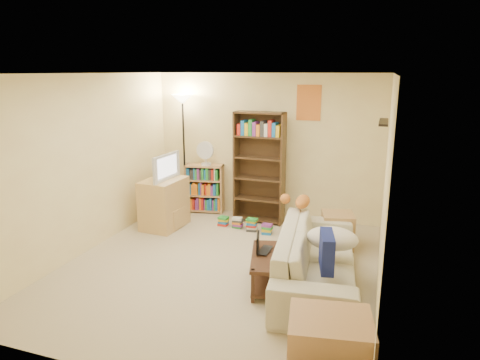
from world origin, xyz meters
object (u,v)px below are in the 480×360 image
at_px(television, 163,167).
at_px(sofa, 317,258).
at_px(floor_lamp, 183,119).
at_px(short_bookshelf, 205,188).
at_px(desk_fan, 205,153).
at_px(tall_bookshelf, 259,165).
at_px(tv_stand, 164,203).
at_px(end_cabinet, 329,348).
at_px(tabby_cat, 300,201).
at_px(mug, 282,260).
at_px(side_table, 337,230).
at_px(laptop, 269,251).
at_px(coffee_table, 273,267).

bearing_deg(television, sofa, -108.85).
bearing_deg(floor_lamp, short_bookshelf, 0.00).
bearing_deg(short_bookshelf, desk_fan, -52.50).
xyz_separation_m(tall_bookshelf, floor_lamp, (-1.48, 0.19, 0.70)).
bearing_deg(sofa, tall_bookshelf, 27.69).
xyz_separation_m(tv_stand, end_cabinet, (3.06, -2.79, -0.12)).
bearing_deg(desk_fan, television, -111.63).
bearing_deg(tabby_cat, sofa, -64.99).
height_order(tv_stand, tall_bookshelf, tall_bookshelf).
relative_size(tv_stand, television, 1.10).
bearing_deg(short_bookshelf, television, -118.68).
height_order(mug, end_cabinet, end_cabinet).
bearing_deg(desk_fan, side_table, -18.61).
bearing_deg(sofa, mug, 136.97).
xyz_separation_m(mug, desk_fan, (-2.01, 2.50, 0.67)).
xyz_separation_m(mug, floor_lamp, (-2.45, 2.55, 1.25)).
relative_size(sofa, tv_stand, 2.93).
xyz_separation_m(sofa, floor_lamp, (-2.78, 2.10, 1.36)).
bearing_deg(short_bookshelf, tv_stand, -118.68).
relative_size(television, end_cabinet, 1.09).
distance_m(mug, tv_stand, 2.85).
distance_m(sofa, tall_bookshelf, 2.41).
bearing_deg(tv_stand, tabby_cat, -3.24).
height_order(tall_bookshelf, short_bookshelf, tall_bookshelf).
bearing_deg(laptop, tall_bookshelf, 20.62).
bearing_deg(side_table, end_cabinet, -84.98).
distance_m(sofa, laptop, 0.59).
distance_m(short_bookshelf, side_table, 2.65).
relative_size(side_table, end_cabinet, 0.75).
bearing_deg(mug, floor_lamp, 133.91).
height_order(mug, tv_stand, tv_stand).
xyz_separation_m(floor_lamp, end_cabinet, (3.14, -3.75, -1.41)).
height_order(tabby_cat, desk_fan, desk_fan).
bearing_deg(television, desk_fan, -17.45).
xyz_separation_m(sofa, tv_stand, (-2.70, 1.15, 0.07)).
relative_size(short_bookshelf, desk_fan, 2.02).
bearing_deg(end_cabinet, mug, 119.87).
bearing_deg(tv_stand, mug, -29.67).
distance_m(mug, short_bookshelf, 3.27).
bearing_deg(desk_fan, tabby_cat, -31.95).
distance_m(tabby_cat, floor_lamp, 2.85).
xyz_separation_m(tall_bookshelf, end_cabinet, (1.66, -3.56, -0.71)).
distance_m(coffee_table, desk_fan, 3.08).
xyz_separation_m(tabby_cat, side_table, (0.50, 0.39, -0.51)).
height_order(sofa, laptop, sofa).
bearing_deg(tv_stand, laptop, -27.58).
bearing_deg(mug, tv_stand, 146.14).
relative_size(laptop, television, 0.41).
xyz_separation_m(sofa, tall_bookshelf, (-1.30, 1.92, 0.66)).
height_order(tabby_cat, side_table, tabby_cat).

